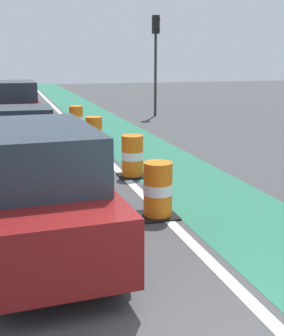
{
  "coord_description": "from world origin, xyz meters",
  "views": [
    {
      "loc": [
        -1.92,
        -4.01,
        3.05
      ],
      "look_at": [
        0.34,
        3.68,
        1.1
      ],
      "focal_mm": 48.93,
      "sensor_mm": 36.0,
      "label": 1
    }
  ],
  "objects_px": {
    "parked_suv_nearest": "(39,190)",
    "traffic_barrel_mid": "(132,157)",
    "parked_suv_third": "(17,105)",
    "traffic_barrel_far": "(76,120)",
    "parked_sedan_second": "(24,137)",
    "traffic_barrel_front": "(158,190)",
    "traffic_light_corner": "(156,48)",
    "traffic_barrel_back": "(94,133)"
  },
  "relations": [
    {
      "from": "parked_sedan_second",
      "to": "traffic_barrel_mid",
      "type": "distance_m",
      "value": 3.39
    },
    {
      "from": "traffic_barrel_far",
      "to": "traffic_light_corner",
      "type": "distance_m",
      "value": 7.07
    },
    {
      "from": "traffic_light_corner",
      "to": "traffic_barrel_far",
      "type": "bearing_deg",
      "value": -138.67
    },
    {
      "from": "parked_suv_nearest",
      "to": "traffic_barrel_mid",
      "type": "xyz_separation_m",
      "value": [
        2.64,
        4.19,
        -0.5
      ]
    },
    {
      "from": "parked_suv_nearest",
      "to": "traffic_barrel_front",
      "type": "bearing_deg",
      "value": 24.95
    },
    {
      "from": "parked_sedan_second",
      "to": "traffic_barrel_back",
      "type": "relative_size",
      "value": 3.83
    },
    {
      "from": "parked_suv_third",
      "to": "parked_suv_nearest",
      "type": "bearing_deg",
      "value": -90.01
    },
    {
      "from": "parked_sedan_second",
      "to": "traffic_barrel_back",
      "type": "distance_m",
      "value": 3.05
    },
    {
      "from": "parked_suv_third",
      "to": "traffic_barrel_back",
      "type": "bearing_deg",
      "value": -66.14
    },
    {
      "from": "traffic_barrel_front",
      "to": "traffic_barrel_far",
      "type": "xyz_separation_m",
      "value": [
        0.01,
        10.75,
        0.0
      ]
    },
    {
      "from": "parked_suv_nearest",
      "to": "traffic_barrel_mid",
      "type": "height_order",
      "value": "parked_suv_nearest"
    },
    {
      "from": "traffic_barrel_mid",
      "to": "traffic_barrel_far",
      "type": "xyz_separation_m",
      "value": [
        -0.33,
        7.63,
        0.0
      ]
    },
    {
      "from": "traffic_barrel_back",
      "to": "traffic_light_corner",
      "type": "bearing_deg",
      "value": 58.91
    },
    {
      "from": "parked_sedan_second",
      "to": "traffic_barrel_mid",
      "type": "height_order",
      "value": "parked_sedan_second"
    },
    {
      "from": "parked_sedan_second",
      "to": "traffic_barrel_back",
      "type": "height_order",
      "value": "parked_sedan_second"
    },
    {
      "from": "traffic_barrel_mid",
      "to": "traffic_light_corner",
      "type": "distance_m",
      "value": 13.03
    },
    {
      "from": "parked_sedan_second",
      "to": "parked_suv_third",
      "type": "bearing_deg",
      "value": 89.98
    },
    {
      "from": "parked_suv_nearest",
      "to": "traffic_barrel_far",
      "type": "xyz_separation_m",
      "value": [
        2.32,
        11.82,
        -0.5
      ]
    },
    {
      "from": "traffic_light_corner",
      "to": "parked_suv_nearest",
      "type": "bearing_deg",
      "value": -113.95
    },
    {
      "from": "traffic_barrel_front",
      "to": "parked_sedan_second",
      "type": "bearing_deg",
      "value": 113.83
    },
    {
      "from": "parked_sedan_second",
      "to": "parked_suv_third",
      "type": "height_order",
      "value": "parked_suv_third"
    },
    {
      "from": "traffic_barrel_mid",
      "to": "traffic_light_corner",
      "type": "relative_size",
      "value": 0.21
    },
    {
      "from": "traffic_barrel_back",
      "to": "traffic_barrel_far",
      "type": "height_order",
      "value": "same"
    },
    {
      "from": "traffic_barrel_mid",
      "to": "traffic_barrel_far",
      "type": "bearing_deg",
      "value": 92.46
    },
    {
      "from": "traffic_barrel_front",
      "to": "traffic_barrel_mid",
      "type": "relative_size",
      "value": 1.0
    },
    {
      "from": "parked_suv_third",
      "to": "parked_sedan_second",
      "type": "bearing_deg",
      "value": -90.02
    },
    {
      "from": "traffic_light_corner",
      "to": "traffic_barrel_back",
      "type": "bearing_deg",
      "value": -121.09
    },
    {
      "from": "parked_sedan_second",
      "to": "traffic_barrel_far",
      "type": "distance_m",
      "value": 6.01
    },
    {
      "from": "traffic_barrel_far",
      "to": "parked_suv_nearest",
      "type": "bearing_deg",
      "value": -101.08
    },
    {
      "from": "traffic_barrel_back",
      "to": "traffic_light_corner",
      "type": "height_order",
      "value": "traffic_light_corner"
    },
    {
      "from": "parked_suv_nearest",
      "to": "traffic_barrel_front",
      "type": "xyz_separation_m",
      "value": [
        2.3,
        1.07,
        -0.5
      ]
    },
    {
      "from": "parked_suv_nearest",
      "to": "traffic_barrel_far",
      "type": "relative_size",
      "value": 4.3
    },
    {
      "from": "parked_suv_nearest",
      "to": "parked_suv_third",
      "type": "xyz_separation_m",
      "value": [
        0.0,
        13.54,
        0.0
      ]
    },
    {
      "from": "parked_suv_third",
      "to": "traffic_barrel_far",
      "type": "distance_m",
      "value": 2.93
    },
    {
      "from": "traffic_barrel_far",
      "to": "traffic_light_corner",
      "type": "height_order",
      "value": "traffic_light_corner"
    },
    {
      "from": "traffic_barrel_mid",
      "to": "parked_suv_third",
      "type": "bearing_deg",
      "value": 105.77
    },
    {
      "from": "traffic_barrel_back",
      "to": "parked_suv_nearest",
      "type": "bearing_deg",
      "value": -106.23
    },
    {
      "from": "traffic_barrel_front",
      "to": "traffic_barrel_far",
      "type": "height_order",
      "value": "same"
    },
    {
      "from": "traffic_barrel_mid",
      "to": "traffic_barrel_back",
      "type": "distance_m",
      "value": 3.99
    },
    {
      "from": "parked_suv_third",
      "to": "traffic_barrel_far",
      "type": "relative_size",
      "value": 4.25
    },
    {
      "from": "parked_sedan_second",
      "to": "traffic_barrel_front",
      "type": "xyz_separation_m",
      "value": [
        2.3,
        -5.22,
        -0.3
      ]
    },
    {
      "from": "parked_suv_nearest",
      "to": "traffic_light_corner",
      "type": "height_order",
      "value": "traffic_light_corner"
    }
  ]
}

